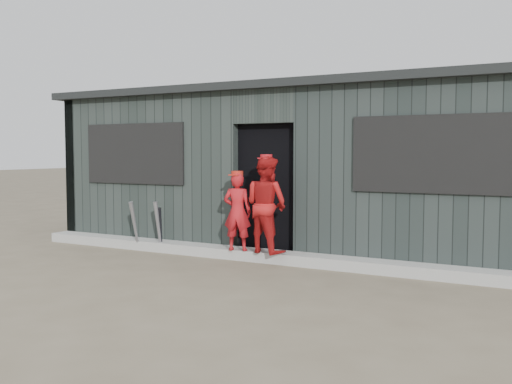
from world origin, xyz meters
The scene contains 9 objects.
ground centered at (0.00, 0.00, 0.00)m, with size 80.00×80.00×0.00m, color brown.
curb centered at (0.00, 1.82, 0.07)m, with size 8.00×0.36×0.15m, color #959591.
bat_left centered at (-2.06, 1.57, 0.40)m, with size 0.07×0.07×0.83m, color gray.
bat_mid centered at (-1.66, 1.66, 0.41)m, with size 0.07×0.07×0.81m, color gray.
bat_right centered at (-1.69, 1.75, 0.35)m, with size 0.07×0.07×0.71m, color black.
player_red_left centered at (-0.23, 1.66, 0.71)m, with size 0.41×0.27×1.13m, color #AC151B.
player_red_right centered at (0.22, 1.69, 0.84)m, with size 0.67×0.52×1.37m, color #A81415.
player_grey_back centered at (0.60, 2.38, 0.66)m, with size 0.65×0.42×1.33m, color silver.
dugout centered at (0.00, 3.50, 1.29)m, with size 8.30×3.30×2.62m.
Camera 1 is at (3.87, -5.44, 1.57)m, focal length 40.00 mm.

